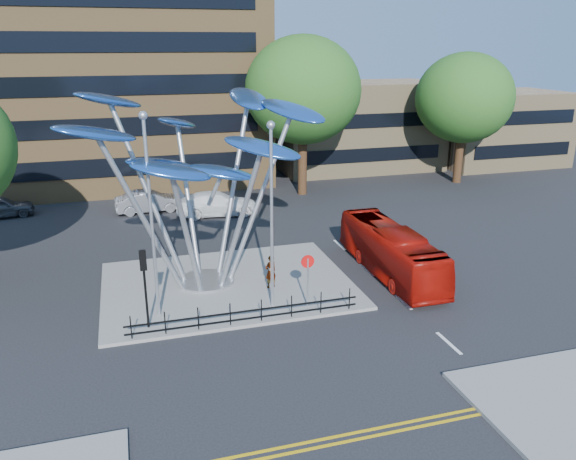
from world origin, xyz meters
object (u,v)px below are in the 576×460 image
object	(u,v)px
red_bus	(391,251)
parked_car_left	(0,207)
street_lamp_right	(271,200)
parked_car_mid	(149,201)
tree_right	(303,90)
leaf_sculpture	(197,147)
street_lamp_left	(150,200)
no_entry_sign_island	(308,272)
parked_car_right	(217,204)
pedestrian	(271,272)
traffic_light_island	(144,273)
tree_far	(464,98)

from	to	relation	value
red_bus	parked_car_left	xyz separation A→B (m)	(-21.31, 16.57, -0.51)
street_lamp_right	parked_car_mid	xyz separation A→B (m)	(-4.46, 17.25, -4.32)
tree_right	red_bus	bearing A→B (deg)	-92.00
leaf_sculpture	parked_car_mid	size ratio (longest dim) A/B	2.72
street_lamp_left	no_entry_sign_island	bearing A→B (deg)	-8.61
tree_right	street_lamp_right	bearing A→B (deg)	-111.54
red_bus	parked_car_right	distance (m)	14.65
street_lamp_right	no_entry_sign_island	world-z (taller)	street_lamp_right
street_lamp_left	parked_car_mid	world-z (taller)	street_lamp_left
street_lamp_left	parked_car_left	distance (m)	21.07
street_lamp_left	no_entry_sign_island	distance (m)	7.47
red_bus	parked_car_mid	size ratio (longest dim) A/B	1.92
leaf_sculpture	street_lamp_right	size ratio (longest dim) A/B	1.53
no_entry_sign_island	pedestrian	size ratio (longest dim) A/B	1.49
parked_car_right	red_bus	bearing A→B (deg)	-148.25
leaf_sculpture	no_entry_sign_island	distance (m)	7.71
street_lamp_left	street_lamp_right	distance (m)	5.03
no_entry_sign_island	parked_car_left	distance (m)	25.00
street_lamp_left	street_lamp_right	xyz separation A→B (m)	(5.00, -0.50, -0.26)
tree_right	no_entry_sign_island	bearing A→B (deg)	-107.12
street_lamp_left	traffic_light_island	xyz separation A→B (m)	(-0.50, -1.00, -2.74)
pedestrian	parked_car_mid	distance (m)	16.05
tree_right	parked_car_left	distance (m)	23.08
tree_far	street_lamp_right	distance (m)	28.76
tree_right	pedestrian	size ratio (longest dim) A/B	7.38
leaf_sculpture	parked_car_right	xyz separation A→B (m)	(2.61, 11.47, -6.05)
traffic_light_island	no_entry_sign_island	distance (m)	7.05
no_entry_sign_island	parked_car_left	world-z (taller)	no_entry_sign_island
parked_car_left	pedestrian	bearing A→B (deg)	-148.32
traffic_light_island	parked_car_right	world-z (taller)	traffic_light_island
tree_far	parked_car_left	distance (m)	36.45
leaf_sculpture	traffic_light_island	bearing A→B (deg)	-125.04
street_lamp_right	no_entry_sign_island	bearing A→B (deg)	-17.87
red_bus	pedestrian	bearing A→B (deg)	-177.15
red_bus	parked_car_right	bearing A→B (deg)	118.49
leaf_sculpture	street_lamp_left	world-z (taller)	leaf_sculpture
tree_far	street_lamp_left	size ratio (longest dim) A/B	1.23
traffic_light_island	tree_right	bearing A→B (deg)	56.31
tree_right	leaf_sculpture	xyz separation A→B (m)	(-10.07, -15.32, -1.16)
tree_right	parked_car_mid	bearing A→B (deg)	-171.67
traffic_light_island	parked_car_left	xyz separation A→B (m)	(-8.89, 19.29, -1.88)
tree_right	pedestrian	distance (m)	19.76
street_lamp_right	parked_car_right	bearing A→B (deg)	89.84
tree_far	leaf_sculpture	xyz separation A→B (m)	(-24.07, -15.32, -0.23)
no_entry_sign_island	pedestrian	distance (m)	2.80
tree_right	no_entry_sign_island	world-z (taller)	tree_right
parked_car_mid	parked_car_right	size ratio (longest dim) A/B	0.83
tree_far	street_lamp_right	bearing A→B (deg)	-138.53
leaf_sculpture	no_entry_sign_island	xyz separation A→B (m)	(4.07, -4.16, -5.06)
leaf_sculpture	parked_car_mid	distance (m)	15.00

